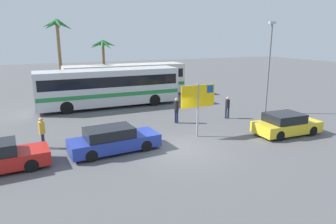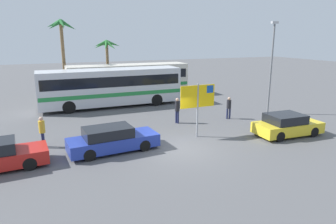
{
  "view_description": "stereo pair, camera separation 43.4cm",
  "coord_description": "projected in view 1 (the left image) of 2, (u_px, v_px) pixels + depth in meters",
  "views": [
    {
      "loc": [
        -6.78,
        -13.44,
        5.77
      ],
      "look_at": [
        0.54,
        2.91,
        1.3
      ],
      "focal_mm": 32.15,
      "sensor_mm": 36.0,
      "label": 1
    },
    {
      "loc": [
        -6.38,
        -13.61,
        5.77
      ],
      "look_at": [
        0.54,
        2.91,
        1.3
      ],
      "focal_mm": 32.15,
      "sensor_mm": 36.0,
      "label": 2
    }
  ],
  "objects": [
    {
      "name": "palm_tree_seaside",
      "position": [
        58.0,
        37.0,
        28.53
      ],
      "size": [
        2.87,
        3.03,
        7.44
      ],
      "color": "brown",
      "rests_on": "ground"
    },
    {
      "name": "car_blue",
      "position": [
        113.0,
        140.0,
        15.45
      ],
      "size": [
        4.71,
        2.03,
        1.32
      ],
      "rotation": [
        0.0,
        0.0,
        0.08
      ],
      "color": "#23389E",
      "rests_on": "ground"
    },
    {
      "name": "pedestrian_crossing_lot",
      "position": [
        42.0,
        130.0,
        15.81
      ],
      "size": [
        0.32,
        0.32,
        1.7
      ],
      "rotation": [
        0.0,
        0.0,
        6.11
      ],
      "color": "#1E2347",
      "rests_on": "ground"
    },
    {
      "name": "bus_rear_coach",
      "position": [
        126.0,
        79.0,
        29.59
      ],
      "size": [
        11.7,
        2.67,
        3.17
      ],
      "color": "silver",
      "rests_on": "ground"
    },
    {
      "name": "pedestrian_near_sign",
      "position": [
        227.0,
        106.0,
        21.75
      ],
      "size": [
        0.32,
        0.32,
        1.6
      ],
      "rotation": [
        0.0,
        0.0,
        4.18
      ],
      "color": "#1E2347",
      "rests_on": "ground"
    },
    {
      "name": "lamp_post_left_side",
      "position": [
        269.0,
        64.0,
        22.64
      ],
      "size": [
        0.56,
        0.2,
        6.88
      ],
      "color": "slate",
      "rests_on": "ground"
    },
    {
      "name": "palm_tree_inland",
      "position": [
        103.0,
        49.0,
        33.7
      ],
      "size": [
        3.24,
        3.18,
        5.48
      ],
      "color": "brown",
      "rests_on": "ground"
    },
    {
      "name": "ferry_sign",
      "position": [
        199.0,
        98.0,
        17.44
      ],
      "size": [
        2.2,
        0.11,
        3.2
      ],
      "rotation": [
        0.0,
        0.0,
        0.02
      ],
      "color": "gray",
      "rests_on": "ground"
    },
    {
      "name": "bus_front_coach",
      "position": [
        109.0,
        86.0,
        25.28
      ],
      "size": [
        11.7,
        2.67,
        3.17
      ],
      "color": "silver",
      "rests_on": "ground"
    },
    {
      "name": "pedestrian_by_bus",
      "position": [
        176.0,
        108.0,
        20.53
      ],
      "size": [
        0.32,
        0.32,
        1.77
      ],
      "rotation": [
        0.0,
        0.0,
        3.49
      ],
      "color": "#1E2347",
      "rests_on": "ground"
    },
    {
      "name": "ground",
      "position": [
        181.0,
        149.0,
        15.98
      ],
      "size": [
        120.0,
        120.0,
        0.0
      ],
      "primitive_type": "plane",
      "color": "#565659"
    },
    {
      "name": "car_yellow",
      "position": [
        286.0,
        124.0,
        18.23
      ],
      "size": [
        4.09,
        1.95,
        1.32
      ],
      "rotation": [
        0.0,
        0.0,
        -0.04
      ],
      "color": "yellow",
      "rests_on": "ground"
    }
  ]
}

